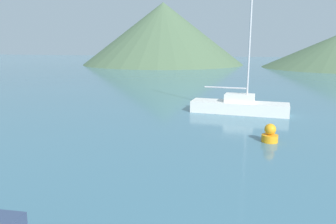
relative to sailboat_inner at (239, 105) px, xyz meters
The scene contains 3 objects.
sailboat_inner is the anchor object (origin of this frame).
buoy_marker 6.45m from the sailboat_inner, 75.68° to the right, with size 0.75×0.75×0.86m.
hill_west 54.41m from the sailboat_inner, 109.98° to the left, with size 35.47×35.47×13.40m.
Camera 1 is at (3.34, -1.17, 4.46)m, focal length 35.00 mm.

